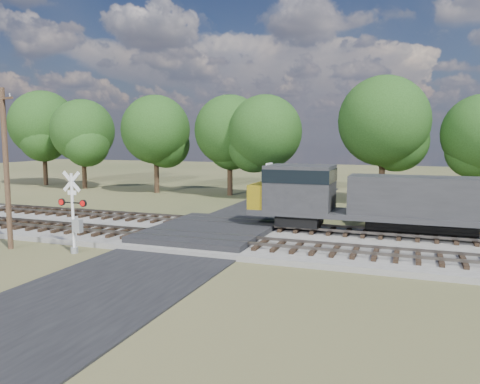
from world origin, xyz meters
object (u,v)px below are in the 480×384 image
at_px(crossing_signal_far, 311,201).
at_px(equipment_shed, 399,208).
at_px(crossing_signal_near, 74,219).
at_px(utility_pole, 6,165).

height_order(crossing_signal_far, equipment_shed, crossing_signal_far).
height_order(crossing_signal_near, equipment_shed, crossing_signal_near).
bearing_deg(equipment_shed, crossing_signal_near, -157.48).
xyz_separation_m(crossing_signal_near, crossing_signal_far, (10.00, 12.93, -0.24)).
bearing_deg(utility_pole, crossing_signal_near, 23.49).
relative_size(crossing_signal_near, utility_pole, 0.50).
relative_size(crossing_signal_near, crossing_signal_far, 1.15).
bearing_deg(crossing_signal_near, utility_pole, -174.06).
height_order(utility_pole, equipment_shed, utility_pole).
distance_m(crossing_signal_near, equipment_shed, 20.90).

